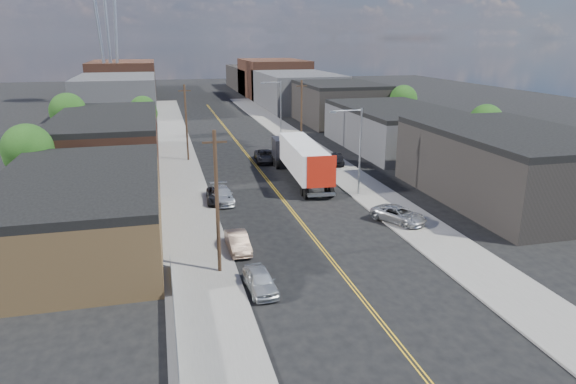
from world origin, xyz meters
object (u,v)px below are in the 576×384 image
semi_truck (299,157)px  car_left_b (238,242)px  car_left_d (222,195)px  car_left_a (260,280)px  car_right_lot_c (337,158)px  car_right_lot_a (399,215)px  car_left_c (219,196)px  car_ahead_truck (265,156)px

semi_truck → car_left_b: 21.73m
car_left_d → semi_truck: bearing=34.3°
car_left_a → car_right_lot_c: car_right_lot_c is taller
car_left_b → car_right_lot_a: car_right_lot_a is taller
semi_truck → car_left_a: semi_truck is taller
car_right_lot_c → car_left_a: bearing=-100.9°
car_left_a → car_right_lot_c: (16.13, 31.16, 0.18)m
car_left_a → car_left_c: bearing=87.7°
car_left_d → car_left_a: bearing=-89.9°
car_left_c → car_right_lot_c: bearing=38.9°
semi_truck → car_left_a: bearing=-106.7°
car_left_b → car_left_d: car_left_d is taller
car_right_lot_a → car_left_d: bearing=115.5°
car_ahead_truck → car_left_c: bearing=-111.9°
semi_truck → car_left_b: bearing=-114.0°
car_left_d → car_right_lot_a: (14.28, -10.00, 0.10)m
semi_truck → car_right_lot_a: (4.57, -16.67, -1.76)m
car_right_lot_a → car_ahead_truck: (-6.56, 26.00, -0.08)m
car_left_b → car_left_d: (0.32, 12.52, 0.04)m
car_left_a → car_left_b: size_ratio=0.98×
car_left_a → car_left_c: size_ratio=0.84×
car_left_c → car_right_lot_a: size_ratio=1.00×
car_left_a → car_right_lot_a: bearing=29.7°
car_left_a → car_left_c: car_left_a is taller
semi_truck → car_left_d: (-9.72, -6.67, -1.86)m
car_left_b → car_left_d: size_ratio=0.84×
car_left_c → car_right_lot_a: car_right_lot_a is taller
car_left_d → car_right_lot_c: bearing=35.9°
car_left_c → car_right_lot_c: size_ratio=1.14×
car_ahead_truck → car_left_d: bearing=-111.0°
semi_truck → car_left_b: (-10.03, -19.18, -1.90)m
car_left_b → car_left_d: bearing=87.2°
car_ahead_truck → car_right_lot_a: bearing=-71.1°
car_ahead_truck → car_right_lot_c: bearing=-21.3°
car_left_d → car_right_lot_c: size_ratio=1.18×
car_left_b → car_right_lot_c: car_right_lot_c is taller
car_right_lot_c → car_left_b: bearing=-107.7°
car_left_b → car_ahead_truck: bearing=72.9°
car_left_c → car_ahead_truck: 17.90m
car_left_c → car_ahead_truck: car_ahead_truck is taller
car_left_c → car_right_lot_c: 20.34m
car_left_b → car_ahead_truck: car_ahead_truck is taller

